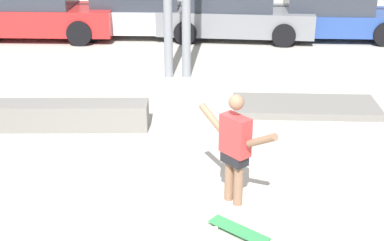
{
  "coord_description": "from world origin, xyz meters",
  "views": [
    {
      "loc": [
        0.49,
        -6.55,
        3.98
      ],
      "look_at": [
        0.39,
        1.06,
        0.72
      ],
      "focal_mm": 50.0,
      "sensor_mm": 36.0,
      "label": 1
    }
  ],
  "objects_px": {
    "grind_box": "(69,115)",
    "parked_car_silver": "(142,14)",
    "manual_pad": "(305,107)",
    "parked_car_red": "(36,14)",
    "parked_car_blue": "(330,16)",
    "skateboarder": "(235,145)",
    "parked_car_grey": "(234,15)",
    "skateboard": "(239,230)"
  },
  "relations": [
    {
      "from": "skateboarder",
      "to": "parked_car_red",
      "type": "xyz_separation_m",
      "value": [
        -5.26,
        9.09,
        -0.16
      ]
    },
    {
      "from": "parked_car_red",
      "to": "parked_car_grey",
      "type": "height_order",
      "value": "parked_car_red"
    },
    {
      "from": "parked_car_blue",
      "to": "grind_box",
      "type": "bearing_deg",
      "value": -130.6
    },
    {
      "from": "parked_car_silver",
      "to": "parked_car_grey",
      "type": "bearing_deg",
      "value": -2.6
    },
    {
      "from": "grind_box",
      "to": "parked_car_red",
      "type": "relative_size",
      "value": 0.63
    },
    {
      "from": "grind_box",
      "to": "manual_pad",
      "type": "xyz_separation_m",
      "value": [
        4.47,
        0.92,
        -0.17
      ]
    },
    {
      "from": "manual_pad",
      "to": "parked_car_red",
      "type": "relative_size",
      "value": 0.62
    },
    {
      "from": "parked_car_red",
      "to": "parked_car_silver",
      "type": "distance_m",
      "value": 3.08
    },
    {
      "from": "parked_car_grey",
      "to": "parked_car_blue",
      "type": "height_order",
      "value": "parked_car_grey"
    },
    {
      "from": "manual_pad",
      "to": "parked_car_grey",
      "type": "bearing_deg",
      "value": 100.81
    },
    {
      "from": "grind_box",
      "to": "parked_car_silver",
      "type": "bearing_deg",
      "value": 84.57
    },
    {
      "from": "parked_car_grey",
      "to": "parked_car_red",
      "type": "bearing_deg",
      "value": -173.92
    },
    {
      "from": "skateboard",
      "to": "parked_car_red",
      "type": "relative_size",
      "value": 0.17
    },
    {
      "from": "skateboard",
      "to": "skateboarder",
      "type": "bearing_deg",
      "value": 131.32
    },
    {
      "from": "grind_box",
      "to": "parked_car_blue",
      "type": "xyz_separation_m",
      "value": [
        6.19,
        6.64,
        0.4
      ]
    },
    {
      "from": "manual_pad",
      "to": "parked_car_red",
      "type": "bearing_deg",
      "value": 140.55
    },
    {
      "from": "skateboarder",
      "to": "grind_box",
      "type": "relative_size",
      "value": 0.56
    },
    {
      "from": "skateboarder",
      "to": "parked_car_grey",
      "type": "bearing_deg",
      "value": 136.01
    },
    {
      "from": "skateboard",
      "to": "parked_car_blue",
      "type": "relative_size",
      "value": 0.18
    },
    {
      "from": "grind_box",
      "to": "parked_car_silver",
      "type": "height_order",
      "value": "parked_car_silver"
    },
    {
      "from": "grind_box",
      "to": "parked_car_red",
      "type": "xyz_separation_m",
      "value": [
        -2.42,
        6.58,
        0.47
      ]
    },
    {
      "from": "manual_pad",
      "to": "parked_car_grey",
      "type": "distance_m",
      "value": 5.86
    },
    {
      "from": "manual_pad",
      "to": "parked_car_blue",
      "type": "relative_size",
      "value": 0.64
    },
    {
      "from": "skateboarder",
      "to": "parked_car_silver",
      "type": "height_order",
      "value": "skateboarder"
    },
    {
      "from": "skateboard",
      "to": "parked_car_blue",
      "type": "xyz_separation_m",
      "value": [
        3.32,
        9.93,
        0.58
      ]
    },
    {
      "from": "skateboarder",
      "to": "parked_car_grey",
      "type": "distance_m",
      "value": 9.16
    },
    {
      "from": "skateboard",
      "to": "parked_car_grey",
      "type": "relative_size",
      "value": 0.17
    },
    {
      "from": "parked_car_red",
      "to": "parked_car_blue",
      "type": "relative_size",
      "value": 1.04
    },
    {
      "from": "grind_box",
      "to": "parked_car_silver",
      "type": "xyz_separation_m",
      "value": [
        0.65,
        6.85,
        0.42
      ]
    },
    {
      "from": "skateboarder",
      "to": "skateboard",
      "type": "relative_size",
      "value": 2.06
    },
    {
      "from": "parked_car_red",
      "to": "parked_car_blue",
      "type": "xyz_separation_m",
      "value": [
        8.6,
        0.06,
        -0.07
      ]
    },
    {
      "from": "skateboarder",
      "to": "parked_car_silver",
      "type": "xyz_separation_m",
      "value": [
        -2.19,
        9.36,
        -0.21
      ]
    },
    {
      "from": "skateboard",
      "to": "manual_pad",
      "type": "bearing_deg",
      "value": 108.73
    },
    {
      "from": "grind_box",
      "to": "parked_car_red",
      "type": "distance_m",
      "value": 7.03
    },
    {
      "from": "grind_box",
      "to": "parked_car_grey",
      "type": "xyz_separation_m",
      "value": [
        3.37,
        6.64,
        0.43
      ]
    },
    {
      "from": "parked_car_blue",
      "to": "parked_car_grey",
      "type": "bearing_deg",
      "value": -177.63
    },
    {
      "from": "skateboarder",
      "to": "parked_car_red",
      "type": "distance_m",
      "value": 10.5
    },
    {
      "from": "parked_car_blue",
      "to": "manual_pad",
      "type": "bearing_deg",
      "value": -104.38
    },
    {
      "from": "skateboard",
      "to": "parked_car_red",
      "type": "height_order",
      "value": "parked_car_red"
    },
    {
      "from": "grind_box",
      "to": "parked_car_silver",
      "type": "relative_size",
      "value": 0.62
    },
    {
      "from": "skateboard",
      "to": "parked_car_blue",
      "type": "distance_m",
      "value": 10.49
    },
    {
      "from": "parked_car_red",
      "to": "parked_car_blue",
      "type": "bearing_deg",
      "value": 1.82
    }
  ]
}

